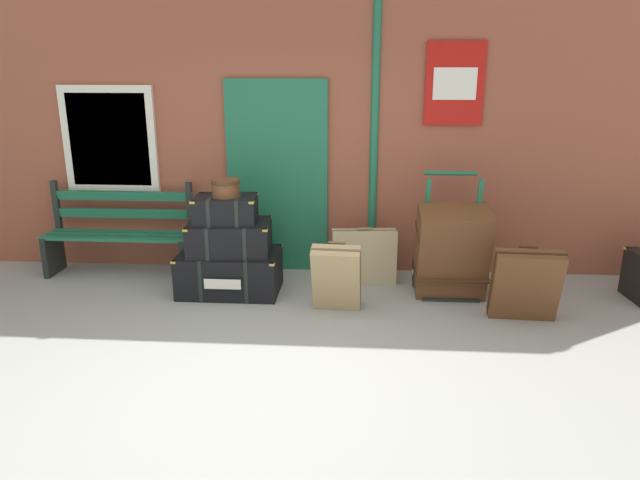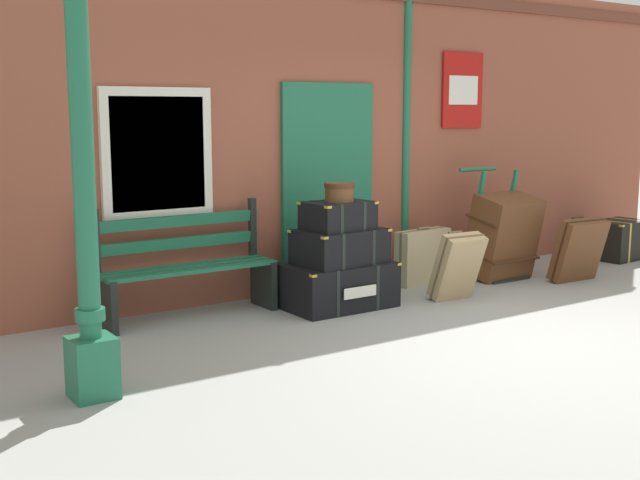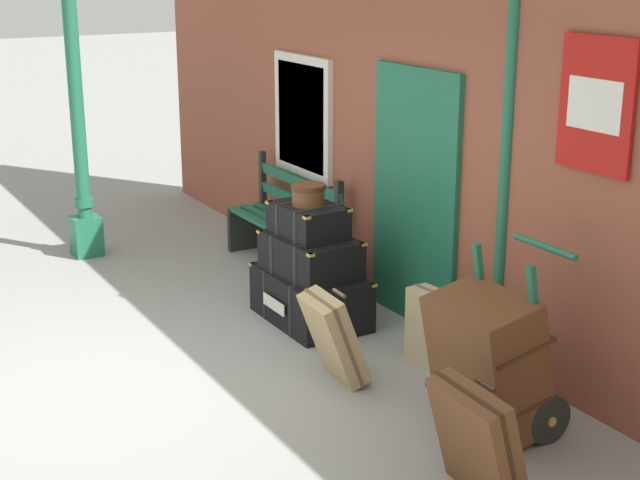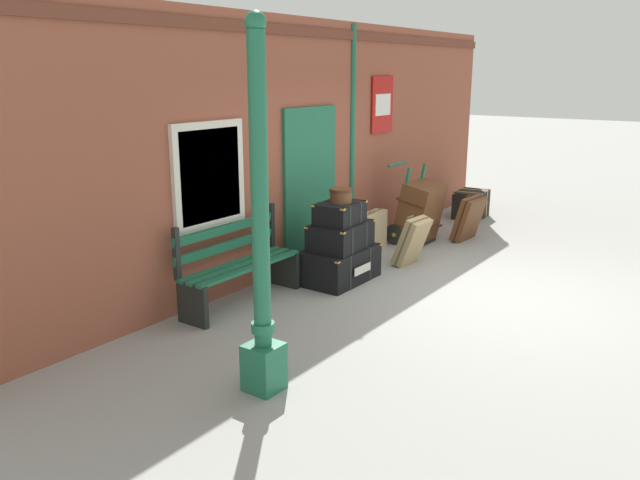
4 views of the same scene
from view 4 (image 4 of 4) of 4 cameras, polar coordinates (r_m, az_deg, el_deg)
ground_plane at (r=7.74m, az=14.31°, el=-4.83°), size 60.00×60.00×0.00m
brick_facade at (r=8.61m, az=-1.44°, el=8.53°), size 10.40×0.35×3.20m
lamp_post at (r=5.01m, az=-5.27°, el=-1.67°), size 0.28×0.28×2.96m
platform_bench at (r=7.19m, az=-7.32°, el=-2.25°), size 1.60×0.43×1.01m
steamer_trunk_base at (r=7.97m, az=1.70°, el=-2.19°), size 1.01×0.68×0.43m
steamer_trunk_middle at (r=7.88m, az=1.84°, el=0.40°), size 0.85×0.60×0.33m
steamer_trunk_top at (r=7.79m, az=1.77°, el=2.43°), size 0.64×0.49×0.27m
round_hatbox at (r=7.75m, az=1.88°, el=4.09°), size 0.28×0.28×0.17m
porters_trolley at (r=9.90m, az=7.93°, el=1.44°), size 0.71×0.59×1.20m
large_brown_trunk at (r=9.78m, az=8.87°, el=2.45°), size 0.70×0.61×0.95m
suitcase_tan at (r=8.64m, az=8.20°, el=-0.10°), size 0.47×0.41×0.68m
suitcase_slate at (r=9.24m, az=4.61°, el=0.67°), size 0.69×0.26×0.62m
suitcase_brown at (r=10.11m, az=13.11°, el=1.89°), size 0.61×0.37×0.70m
corner_trunk at (r=11.74m, az=13.31°, el=3.12°), size 0.73×0.54×0.49m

